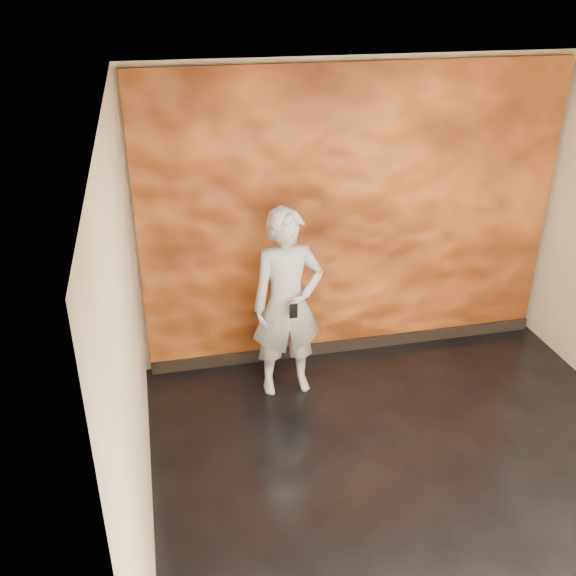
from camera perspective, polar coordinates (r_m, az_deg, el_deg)
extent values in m
cube|color=black|center=(5.09, 12.24, -16.70)|extent=(4.00, 4.00, 0.01)
cube|color=#BDAB96|center=(5.95, 5.79, 6.43)|extent=(4.00, 0.02, 2.80)
cube|color=#BDAB96|center=(3.88, -13.74, -5.96)|extent=(0.02, 4.00, 2.80)
cube|color=white|center=(3.81, 16.41, 15.92)|extent=(4.00, 4.00, 0.01)
cube|color=orange|center=(5.92, 5.90, 6.11)|extent=(3.90, 0.06, 2.75)
cube|color=black|center=(6.47, 5.47, -5.03)|extent=(3.90, 0.04, 0.12)
imported|color=#9299A2|center=(5.50, -0.06, -1.44)|extent=(0.63, 0.42, 1.71)
cube|color=black|center=(5.25, 0.49, -2.06)|extent=(0.07, 0.02, 0.13)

